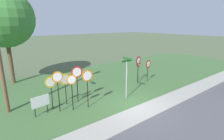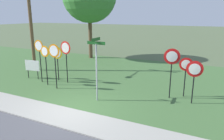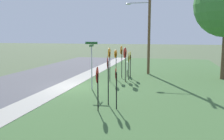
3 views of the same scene
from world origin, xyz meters
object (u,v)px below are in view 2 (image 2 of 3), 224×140
object	(u,v)px
stop_sign_near_left	(57,56)
stop_sign_center_tall	(45,55)
notice_board	(32,66)
stop_sign_far_center	(54,56)
yield_sign_near_right	(194,72)
stop_sign_far_right	(66,53)
yield_sign_near_left	(172,61)
yield_sign_far_left	(186,68)
utility_pole	(28,6)
stop_sign_near_right	(45,57)
stop_sign_far_left	(39,52)
street_name_post	(96,64)

from	to	relation	value
stop_sign_near_left	stop_sign_center_tall	size ratio (longest dim) A/B	1.00
stop_sign_center_tall	notice_board	size ratio (longest dim) A/B	1.78
stop_sign_far_center	yield_sign_near_right	distance (m)	7.46
stop_sign_far_right	stop_sign_center_tall	xyz separation A→B (m)	(-1.80, 0.12, -0.32)
yield_sign_near_left	yield_sign_far_left	world-z (taller)	yield_sign_near_left
utility_pole	stop_sign_far_right	bearing A→B (deg)	-17.07
stop_sign_near_left	utility_pole	xyz separation A→B (m)	(-3.40, 1.17, 3.20)
stop_sign_near_right	stop_sign_far_center	bearing A→B (deg)	-9.13
stop_sign_far_left	stop_sign_far_right	distance (m)	1.70
stop_sign_far_left	stop_sign_center_tall	distance (m)	0.81
yield_sign_near_left	yield_sign_near_right	xyz separation A→B (m)	(1.12, -0.23, -0.38)
yield_sign_far_left	notice_board	distance (m)	9.73
stop_sign_near_left	stop_sign_near_right	world-z (taller)	stop_sign_near_right
yield_sign_near_right	yield_sign_far_left	bearing A→B (deg)	115.12
street_name_post	utility_pole	bearing A→B (deg)	156.52
stop_sign_far_left	yield_sign_near_left	xyz separation A→B (m)	(7.96, 0.80, -0.00)
stop_sign_far_center	yield_sign_near_left	distance (m)	6.39
stop_sign_far_right	stop_sign_center_tall	distance (m)	1.83
stop_sign_near_right	street_name_post	distance (m)	4.05
stop_sign_near_right	stop_sign_center_tall	xyz separation A→B (m)	(-0.97, 1.02, -0.11)
yield_sign_near_left	yield_sign_far_left	distance (m)	0.94
stop_sign_far_left	street_name_post	distance (m)	4.86
yield_sign_near_left	yield_sign_near_right	distance (m)	1.21
yield_sign_near_left	notice_board	xyz separation A→B (m)	(-9.02, -0.48, -1.12)
stop_sign_near_left	yield_sign_near_right	distance (m)	8.32
yield_sign_near_right	utility_pole	size ratio (longest dim) A/B	0.24
stop_sign_far_right	yield_sign_near_left	size ratio (longest dim) A/B	1.02
stop_sign_near_right	stop_sign_far_left	distance (m)	0.86
notice_board	stop_sign_far_left	bearing A→B (deg)	-24.61
stop_sign_far_right	stop_sign_center_tall	size ratio (longest dim) A/B	1.18
stop_sign_near_left	stop_sign_near_right	bearing A→B (deg)	-98.00
stop_sign_far_left	yield_sign_far_left	xyz separation A→B (m)	(8.60, 1.36, -0.41)
yield_sign_far_left	street_name_post	size ratio (longest dim) A/B	0.66
stop_sign_far_right	utility_pole	size ratio (longest dim) A/B	0.29
stop_sign_far_left	yield_sign_near_right	world-z (taller)	stop_sign_far_left
stop_sign_near_right	utility_pole	xyz separation A→B (m)	(-3.40, 2.20, 3.10)
stop_sign_center_tall	utility_pole	xyz separation A→B (m)	(-2.42, 1.18, 3.21)
stop_sign_near_left	yield_sign_far_left	size ratio (longest dim) A/B	1.07
stop_sign_center_tall	yield_sign_far_left	size ratio (longest dim) A/B	1.07
stop_sign_far_right	yield_sign_far_left	xyz separation A→B (m)	(7.00, 0.78, -0.40)
stop_sign_near_left	notice_board	distance (m)	2.03
stop_sign_near_left	stop_sign_far_center	size ratio (longest dim) A/B	0.86
stop_sign_far_center	yield_sign_near_left	size ratio (longest dim) A/B	1.01
stop_sign_near_right	street_name_post	xyz separation A→B (m)	(3.97, -0.77, 0.13)
yield_sign_near_left	stop_sign_center_tall	bearing A→B (deg)	169.52
yield_sign_near_left	street_name_post	xyz separation A→B (m)	(-3.22, -1.88, -0.09)
stop_sign_near_left	yield_sign_near_right	xyz separation A→B (m)	(8.31, -0.14, -0.06)
stop_sign_center_tall	utility_pole	distance (m)	4.19
stop_sign_far_left	stop_sign_far_center	xyz separation A→B (m)	(1.73, -0.61, -0.04)
street_name_post	yield_sign_near_right	bearing A→B (deg)	19.31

